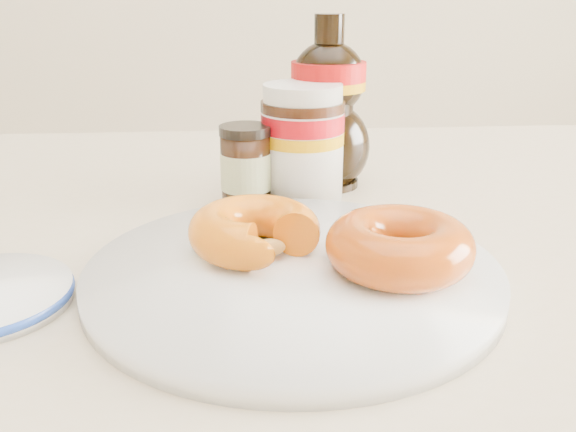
{
  "coord_description": "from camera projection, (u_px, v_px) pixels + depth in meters",
  "views": [
    {
      "loc": [
        -0.07,
        -0.41,
        0.96
      ],
      "look_at": [
        -0.03,
        0.07,
        0.79
      ],
      "focal_mm": 40.0,
      "sensor_mm": 36.0,
      "label": 1
    }
  ],
  "objects": [
    {
      "name": "plate",
      "position": [
        293.0,
        273.0,
        0.47
      ],
      "size": [
        0.3,
        0.3,
        0.02
      ],
      "color": "white",
      "rests_on": "dining_table"
    },
    {
      "name": "nutella_jar",
      "position": [
        302.0,
        139.0,
        0.64
      ],
      "size": [
        0.08,
        0.08,
        0.12
      ],
      "rotation": [
        0.0,
        0.0,
        -0.2
      ],
      "color": "white",
      "rests_on": "dining_table"
    },
    {
      "name": "dark_jar",
      "position": [
        246.0,
        167.0,
        0.63
      ],
      "size": [
        0.05,
        0.05,
        0.08
      ],
      "rotation": [
        0.0,
        0.0,
        0.34
      ],
      "color": "black",
      "rests_on": "dining_table"
    },
    {
      "name": "donut_whole",
      "position": [
        400.0,
        246.0,
        0.46
      ],
      "size": [
        0.13,
        0.13,
        0.04
      ],
      "primitive_type": "torus",
      "rotation": [
        0.0,
        0.0,
        -0.2
      ],
      "color": "#A4340A",
      "rests_on": "plate"
    },
    {
      "name": "donut_bitten",
      "position": [
        255.0,
        230.0,
        0.49
      ],
      "size": [
        0.13,
        0.13,
        0.04
      ],
      "primitive_type": "torus",
      "rotation": [
        0.0,
        0.0,
        -0.29
      ],
      "color": "#CB470B",
      "rests_on": "plate"
    },
    {
      "name": "dining_table",
      "position": [
        319.0,
        327.0,
        0.58
      ],
      "size": [
        1.4,
        0.9,
        0.75
      ],
      "color": "beige",
      "rests_on": "ground"
    },
    {
      "name": "syrup_bottle",
      "position": [
        328.0,
        103.0,
        0.68
      ],
      "size": [
        0.1,
        0.09,
        0.18
      ],
      "primitive_type": null,
      "rotation": [
        0.0,
        0.0,
        0.08
      ],
      "color": "black",
      "rests_on": "dining_table"
    }
  ]
}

